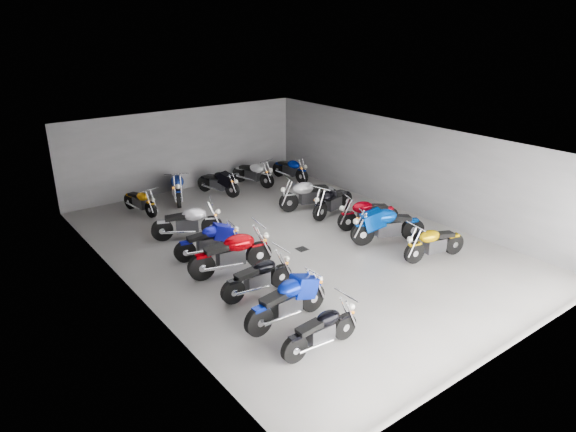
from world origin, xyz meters
The scene contains 22 objects.
ground centered at (0.00, 0.00, 0.00)m, with size 14.00×14.00×0.00m, color gray.
wall_back centered at (0.00, 7.00, 1.60)m, with size 10.00×0.10×3.20m, color slate.
wall_left centered at (-5.00, 0.00, 1.60)m, with size 0.10×14.00×3.20m, color slate.
wall_right centered at (5.00, 0.00, 1.60)m, with size 0.10×14.00×3.20m, color slate.
ceiling centered at (0.00, 0.00, 3.22)m, with size 10.00×14.00×0.04m, color black.
drain_grate centered at (0.00, -0.50, 0.01)m, with size 0.32×0.32×0.01m, color black.
motorcycle_left_a centered at (-2.77, -4.64, 0.47)m, with size 1.94×0.38×0.85m.
motorcycle_left_b centered at (-2.71, -3.39, 0.54)m, with size 2.26×0.47×0.99m.
motorcycle_left_c centered at (-2.54, -1.95, 0.48)m, with size 2.02×0.40×0.89m.
motorcycle_left_d centered at (-2.45, -0.54, 0.57)m, with size 2.38×0.60×1.05m.
motorcycle_left_e centered at (-2.45, 0.74, 0.49)m, with size 2.02×0.49×0.89m.
motorcycle_left_f centered at (-2.33, 2.30, 0.53)m, with size 2.07×1.05×0.97m.
motorcycle_right_b centered at (2.62, -3.26, 0.50)m, with size 2.05×0.59×0.91m.
motorcycle_right_c centered at (2.38, -1.68, 0.57)m, with size 2.22×1.13×1.04m.
motorcycle_right_d centered at (2.75, -0.48, 0.51)m, with size 2.06×0.86×0.94m.
motorcycle_right_e centered at (2.66, 1.13, 0.51)m, with size 2.12×0.62×0.94m.
motorcycle_right_f centered at (2.36, 2.09, 0.55)m, with size 2.26×0.78×1.01m.
motorcycle_back_b centered at (-2.66, 5.34, 0.45)m, with size 0.54×1.85×0.82m.
motorcycle_back_c centered at (-1.02, 5.78, 0.56)m, with size 1.07×2.21×1.03m.
motorcycle_back_d centered at (0.59, 5.49, 0.49)m, with size 0.83×1.95×0.89m.
motorcycle_back_e centered at (2.35, 5.70, 0.51)m, with size 0.78×2.05×0.93m.
motorcycle_back_f centered at (4.00, 5.34, 0.49)m, with size 0.48×2.04×0.90m.
Camera 1 is at (-8.76, -11.44, 6.48)m, focal length 32.00 mm.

